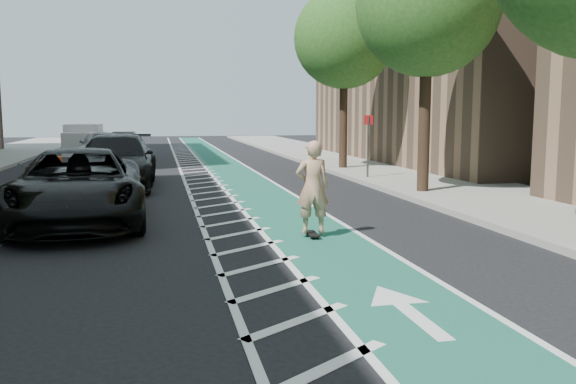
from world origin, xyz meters
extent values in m
plane|color=black|center=(0.00, 0.00, 0.00)|extent=(120.00, 120.00, 0.00)
cube|color=#164F36|center=(3.00, 10.00, 0.01)|extent=(2.00, 90.00, 0.01)
cube|color=silver|center=(1.50, 10.00, 0.01)|extent=(1.40, 90.00, 0.01)
cube|color=gray|center=(9.50, 10.00, 0.07)|extent=(5.00, 90.00, 0.15)
cube|color=gray|center=(7.05, 10.00, 0.08)|extent=(0.12, 90.00, 0.16)
cylinder|color=#382619|center=(7.90, 8.00, 2.20)|extent=(0.36, 0.36, 4.40)
sphere|color=#244E1A|center=(7.90, 8.00, 5.80)|extent=(4.20, 4.20, 4.20)
cylinder|color=#382619|center=(7.90, 16.00, 2.20)|extent=(0.36, 0.36, 4.40)
sphere|color=#244E1A|center=(7.90, 16.00, 5.80)|extent=(4.20, 4.20, 4.20)
cylinder|color=#4C4C4C|center=(7.60, 12.00, 1.20)|extent=(0.08, 0.08, 2.40)
cube|color=red|center=(7.60, 12.00, 2.30)|extent=(0.35, 0.02, 0.35)
cube|color=black|center=(2.94, 2.15, 0.08)|extent=(0.22, 0.69, 0.03)
cylinder|color=black|center=(2.88, 2.38, 0.03)|extent=(0.03, 0.05, 0.05)
cylinder|color=black|center=(3.02, 2.37, 0.03)|extent=(0.03, 0.05, 0.05)
cylinder|color=black|center=(2.87, 1.92, 0.03)|extent=(0.03, 0.05, 0.05)
cylinder|color=black|center=(3.01, 1.92, 0.03)|extent=(0.03, 0.05, 0.05)
imported|color=tan|center=(2.94, 2.15, 1.05)|extent=(0.71, 0.48, 1.91)
imported|color=black|center=(-1.96, 4.76, 0.87)|extent=(3.22, 6.39, 1.74)
imported|color=black|center=(-1.55, 11.63, 0.91)|extent=(2.71, 6.34, 1.82)
imported|color=gray|center=(-3.16, 24.22, 0.82)|extent=(2.42, 4.99, 1.64)
imported|color=slate|center=(-2.41, 31.71, 0.67)|extent=(1.66, 4.15, 1.34)
cube|color=silver|center=(-4.72, 30.53, 0.93)|extent=(2.09, 3.01, 1.87)
cube|color=silver|center=(-4.75, 28.29, 0.70)|extent=(1.89, 1.52, 1.40)
cylinder|color=black|center=(-5.59, 27.93, 0.33)|extent=(0.24, 0.66, 0.65)
cylinder|color=black|center=(-3.91, 27.90, 0.33)|extent=(0.24, 0.66, 0.65)
cylinder|color=black|center=(-5.55, 31.29, 0.33)|extent=(0.24, 0.66, 0.65)
cylinder|color=black|center=(-3.87, 31.26, 0.33)|extent=(0.24, 0.66, 0.65)
cylinder|color=#D5540B|center=(-1.80, 14.00, 0.49)|extent=(0.57, 0.57, 0.99)
cylinder|color=silver|center=(-1.80, 14.00, 0.33)|extent=(0.58, 0.58, 0.13)
cylinder|color=silver|center=(-1.80, 14.00, 0.64)|extent=(0.58, 0.58, 0.13)
cylinder|color=black|center=(-1.80, 14.00, 0.02)|extent=(0.72, 0.72, 0.04)
cylinder|color=#FD520D|center=(-4.00, 14.50, 0.46)|extent=(0.53, 0.53, 0.92)
cylinder|color=silver|center=(-4.00, 14.50, 0.31)|extent=(0.54, 0.54, 0.12)
cylinder|color=silver|center=(-4.00, 14.50, 0.59)|extent=(0.54, 0.54, 0.12)
cylinder|color=black|center=(-4.00, 14.50, 0.02)|extent=(0.68, 0.68, 0.04)
camera|label=1|loc=(-0.10, -9.84, 2.54)|focal=38.00mm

